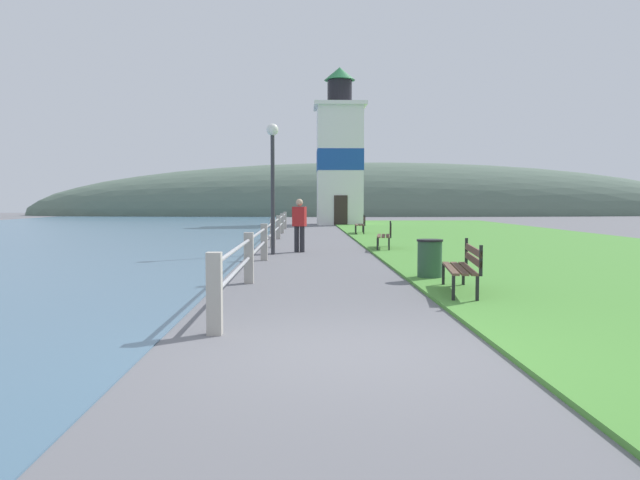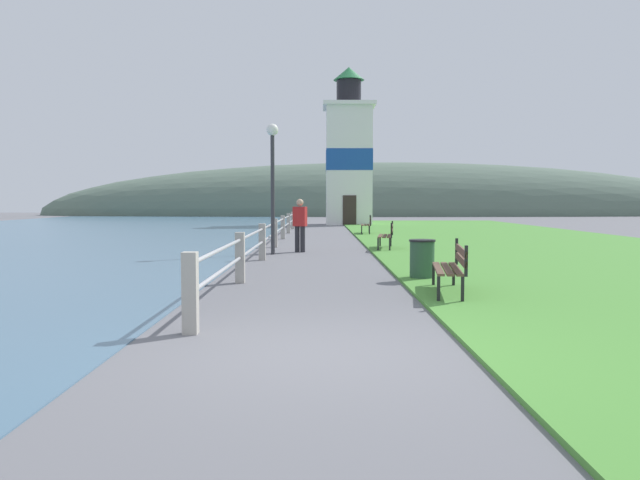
{
  "view_description": "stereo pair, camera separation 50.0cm",
  "coord_description": "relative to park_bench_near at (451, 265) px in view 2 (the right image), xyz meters",
  "views": [
    {
      "loc": [
        -0.46,
        -6.56,
        1.63
      ],
      "look_at": [
        0.09,
        14.63,
        0.3
      ],
      "focal_mm": 35.0,
      "sensor_mm": 36.0,
      "label": 1
    },
    {
      "loc": [
        0.04,
        -6.57,
        1.63
      ],
      "look_at": [
        0.09,
        14.63,
        0.3
      ],
      "focal_mm": 35.0,
      "sensor_mm": 36.0,
      "label": 2
    }
  ],
  "objects": [
    {
      "name": "park_bench_near",
      "position": [
        0.0,
        0.0,
        0.0
      ],
      "size": [
        0.73,
        1.98,
        0.94
      ],
      "rotation": [
        0.0,
        0.0,
        3.0
      ],
      "color": "brown",
      "rests_on": "ground_plane"
    },
    {
      "name": "person_strolling",
      "position": [
        -2.91,
        9.18,
        0.38
      ],
      "size": [
        0.47,
        0.35,
        1.7
      ],
      "rotation": [
        0.0,
        0.0,
        1.22
      ],
      "color": "#28282D",
      "rests_on": "ground_plane"
    },
    {
      "name": "trash_bin",
      "position": [
        -0.17,
        2.12,
        -0.12
      ],
      "size": [
        0.54,
        0.54,
        0.84
      ],
      "color": "#2D5138",
      "rests_on": "ground_plane"
    },
    {
      "name": "seawall_railing",
      "position": [
        -3.86,
        11.2,
        0.05
      ],
      "size": [
        0.18,
        28.72,
        1.01
      ],
      "color": "#A8A399",
      "rests_on": "ground_plane"
    },
    {
      "name": "distant_hillside",
      "position": [
        5.69,
        60.69,
        -0.54
      ],
      "size": [
        80.0,
        16.0,
        12.0
      ],
      "color": "#566B5B",
      "rests_on": "ground_plane"
    },
    {
      "name": "park_bench_midway",
      "position": [
        -0.03,
        10.0,
        -0.0
      ],
      "size": [
        0.71,
        1.86,
        0.94
      ],
      "rotation": [
        0.0,
        0.0,
        3.01
      ],
      "color": "brown",
      "rests_on": "ground_plane"
    },
    {
      "name": "grass_verge",
      "position": [
        5.34,
        13.31,
        -0.51
      ],
      "size": [
        12.0,
        52.13,
        0.06
      ],
      "color": "#4C8E38",
      "rests_on": "ground_plane"
    },
    {
      "name": "lighthouse",
      "position": [
        -0.3,
        32.41,
        4.11
      ],
      "size": [
        3.52,
        3.52,
        10.73
      ],
      "color": "white",
      "rests_on": "ground_plane"
    },
    {
      "name": "ground_plane",
      "position": [
        -2.31,
        -4.07,
        -0.54
      ],
      "size": [
        160.0,
        160.0,
        0.0
      ],
      "primitive_type": "plane",
      "color": "slate"
    },
    {
      "name": "lamp_post",
      "position": [
        -3.71,
        8.34,
        2.2
      ],
      "size": [
        0.36,
        0.36,
        3.96
      ],
      "color": "#333338",
      "rests_on": "ground_plane"
    },
    {
      "name": "park_bench_far",
      "position": [
        0.02,
        19.52,
        -0.0
      ],
      "size": [
        0.58,
        1.71,
        0.94
      ],
      "rotation": [
        0.0,
        0.0,
        3.08
      ],
      "color": "brown",
      "rests_on": "ground_plane"
    }
  ]
}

